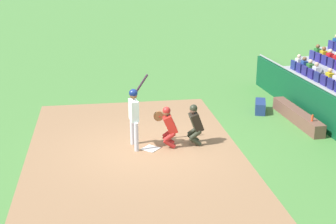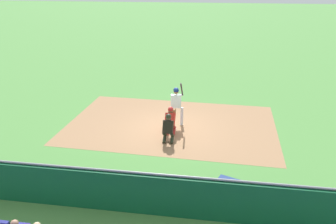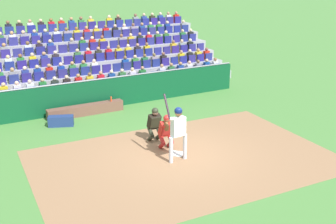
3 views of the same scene
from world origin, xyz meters
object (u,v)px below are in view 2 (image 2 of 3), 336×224
(batter_at_plate, at_px, (176,102))
(equipment_duffel_bag, at_px, (233,186))
(home_plate_marker, at_px, (170,128))
(water_bottle_on_bench, at_px, (154,185))
(catcher_crouching, at_px, (171,119))
(home_plate_umpire, at_px, (168,127))
(dugout_bench, at_px, (190,198))

(batter_at_plate, distance_m, equipment_duffel_bag, 5.66)
(home_plate_marker, xyz_separation_m, water_bottle_on_bench, (0.27, -5.34, 0.53))
(batter_at_plate, distance_m, catcher_crouching, 1.11)
(batter_at_plate, xyz_separation_m, home_plate_umpire, (-0.10, -1.85, -0.45))
(home_plate_umpire, relative_size, dugout_bench, 0.40)
(batter_at_plate, distance_m, dugout_bench, 6.03)
(dugout_bench, xyz_separation_m, equipment_duffel_bag, (1.30, 0.85, -0.01))
(batter_at_plate, height_order, water_bottle_on_bench, batter_at_plate)
(catcher_crouching, relative_size, water_bottle_on_bench, 5.95)
(batter_at_plate, height_order, home_plate_umpire, batter_at_plate)
(dugout_bench, bearing_deg, home_plate_umpire, 107.83)
(home_plate_umpire, height_order, dugout_bench, home_plate_umpire)
(home_plate_marker, height_order, catcher_crouching, catcher_crouching)
(home_plate_marker, distance_m, batter_at_plate, 1.25)
(water_bottle_on_bench, height_order, equipment_duffel_bag, water_bottle_on_bench)
(batter_at_plate, relative_size, dugout_bench, 0.67)
(dugout_bench, bearing_deg, home_plate_marker, 104.73)
(home_plate_marker, relative_size, dugout_bench, 0.13)
(home_plate_umpire, bearing_deg, catcher_crouching, 91.39)
(home_plate_umpire, height_order, equipment_duffel_bag, home_plate_umpire)
(home_plate_umpire, distance_m, equipment_duffel_bag, 4.10)
(catcher_crouching, xyz_separation_m, dugout_bench, (1.30, -4.83, -0.50))
(home_plate_marker, bearing_deg, dugout_bench, -75.27)
(home_plate_marker, bearing_deg, equipment_duffel_bag, -59.08)
(batter_at_plate, bearing_deg, equipment_duffel_bag, -63.48)
(home_plate_marker, distance_m, equipment_duffel_bag, 5.29)
(catcher_crouching, relative_size, dugout_bench, 0.39)
(catcher_crouching, height_order, water_bottle_on_bench, catcher_crouching)
(batter_at_plate, relative_size, water_bottle_on_bench, 10.18)
(home_plate_marker, height_order, water_bottle_on_bench, water_bottle_on_bench)
(water_bottle_on_bench, bearing_deg, batter_at_plate, 90.41)
(batter_at_plate, bearing_deg, catcher_crouching, -96.52)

